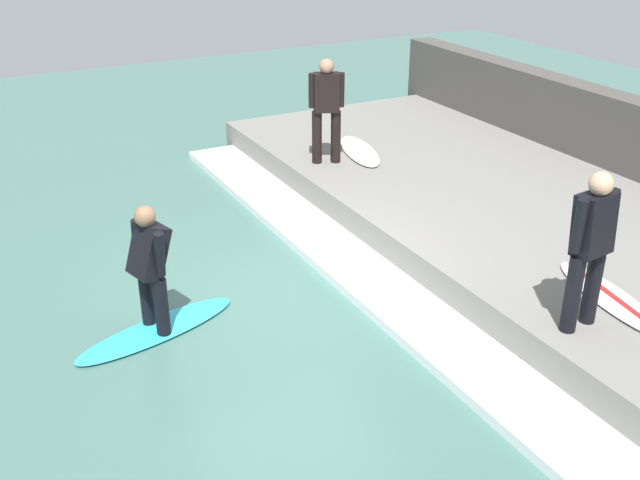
{
  "coord_description": "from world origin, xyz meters",
  "views": [
    {
      "loc": [
        -3.46,
        -7.28,
        4.64
      ],
      "look_at": [
        0.41,
        0.0,
        0.7
      ],
      "focal_mm": 42.0,
      "sensor_mm": 36.0,
      "label": 1
    }
  ],
  "objects_px": {
    "surfer_waiting_far": "(326,106)",
    "surfboard_waiting_far": "(360,151)",
    "surfboard_waiting_near": "(611,297)",
    "surfboard_riding": "(157,329)",
    "surfer_riding": "(150,262)",
    "surfer_waiting_near": "(591,243)"
  },
  "relations": [
    {
      "from": "surfer_waiting_near",
      "to": "surfer_riding",
      "type": "bearing_deg",
      "value": 143.77
    },
    {
      "from": "surfer_waiting_far",
      "to": "surfboard_waiting_far",
      "type": "bearing_deg",
      "value": 12.49
    },
    {
      "from": "surfer_waiting_far",
      "to": "surfboard_waiting_far",
      "type": "relative_size",
      "value": 0.96
    },
    {
      "from": "surfer_waiting_far",
      "to": "surfboard_waiting_near",
      "type": "bearing_deg",
      "value": -83.42
    },
    {
      "from": "surfer_riding",
      "to": "surfer_waiting_near",
      "type": "relative_size",
      "value": 0.89
    },
    {
      "from": "surfer_waiting_far",
      "to": "surfboard_waiting_far",
      "type": "height_order",
      "value": "surfer_waiting_far"
    },
    {
      "from": "surfer_waiting_far",
      "to": "surfer_waiting_near",
      "type": "bearing_deg",
      "value": -90.98
    },
    {
      "from": "surfboard_waiting_near",
      "to": "surfboard_waiting_far",
      "type": "bearing_deg",
      "value": 88.89
    },
    {
      "from": "surfer_riding",
      "to": "surfer_waiting_near",
      "type": "bearing_deg",
      "value": -36.23
    },
    {
      "from": "surfer_waiting_far",
      "to": "surfboard_riding",
      "type": "bearing_deg",
      "value": -142.21
    },
    {
      "from": "surfboard_waiting_near",
      "to": "surfboard_waiting_far",
      "type": "xyz_separation_m",
      "value": [
        0.11,
        5.59,
        -0.0
      ]
    },
    {
      "from": "surfboard_waiting_near",
      "to": "surfer_waiting_far",
      "type": "bearing_deg",
      "value": 96.58
    },
    {
      "from": "surfboard_waiting_near",
      "to": "surfer_waiting_far",
      "type": "height_order",
      "value": "surfer_waiting_far"
    },
    {
      "from": "surfer_waiting_near",
      "to": "surfboard_waiting_near",
      "type": "bearing_deg",
      "value": 16.5
    },
    {
      "from": "surfboard_riding",
      "to": "surfboard_waiting_far",
      "type": "distance_m",
      "value": 5.51
    },
    {
      "from": "surfer_waiting_far",
      "to": "surfboard_waiting_far",
      "type": "xyz_separation_m",
      "value": [
        0.73,
        0.16,
        -0.92
      ]
    },
    {
      "from": "surfer_riding",
      "to": "surfboard_waiting_near",
      "type": "distance_m",
      "value": 5.08
    },
    {
      "from": "surfboard_riding",
      "to": "surfer_riding",
      "type": "bearing_deg",
      "value": -178.21
    },
    {
      "from": "surfer_waiting_near",
      "to": "surfer_waiting_far",
      "type": "bearing_deg",
      "value": 89.02
    },
    {
      "from": "surfboard_riding",
      "to": "surfer_waiting_near",
      "type": "bearing_deg",
      "value": -36.23
    },
    {
      "from": "surfboard_riding",
      "to": "surfboard_waiting_far",
      "type": "bearing_deg",
      "value": 34.43
    },
    {
      "from": "surfer_riding",
      "to": "surfboard_waiting_near",
      "type": "xyz_separation_m",
      "value": [
        4.42,
        -2.49,
        -0.37
      ]
    }
  ]
}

